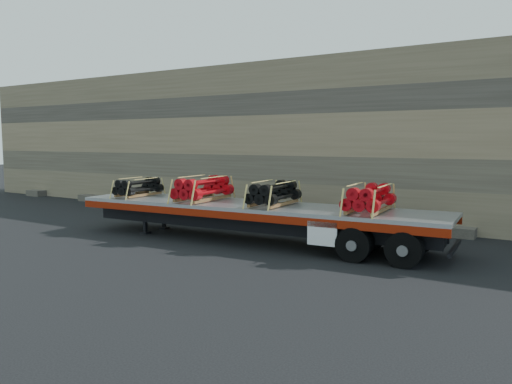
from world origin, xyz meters
TOP-DOWN VIEW (x-y plane):
  - ground at (0.00, 0.00)m, footprint 120.00×120.00m
  - rock_wall at (0.00, 6.50)m, footprint 44.00×3.00m
  - trailer at (1.18, -0.04)m, footprint 13.28×3.45m
  - bundle_front at (-3.82, -0.39)m, footprint 1.08×1.96m
  - bundle_midfront at (-0.81, -0.18)m, footprint 1.34×2.43m
  - bundle_midrear at (2.03, 0.02)m, footprint 1.23×2.23m
  - bundle_rear at (5.23, 0.25)m, footprint 1.27×2.31m

SIDE VIEW (x-z plane):
  - ground at x=0.00m, z-range 0.00..0.00m
  - trailer at x=1.18m, z-range 0.00..1.31m
  - bundle_front at x=-3.82m, z-range 1.31..1.98m
  - bundle_midrear at x=2.03m, z-range 1.31..2.08m
  - bundle_rear at x=5.23m, z-range 1.31..2.11m
  - bundle_midfront at x=-0.81m, z-range 1.31..2.15m
  - rock_wall at x=0.00m, z-range 0.00..7.00m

